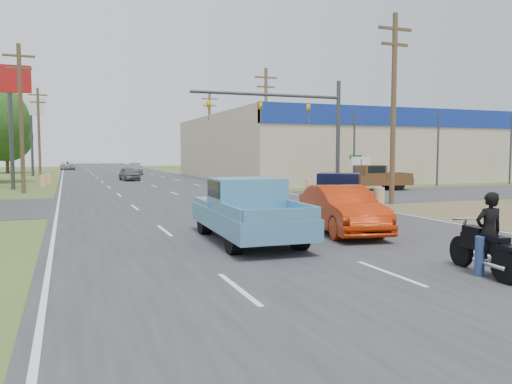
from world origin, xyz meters
name	(u,v)px	position (x,y,z in m)	size (l,w,h in m)	color
ground	(390,274)	(0.00, 0.00, 0.00)	(200.00, 200.00, 0.00)	#395120
main_road	(141,181)	(0.00, 40.00, 0.01)	(15.00, 180.00, 0.02)	#2D2D30
cross_road	(196,202)	(0.00, 18.00, 0.01)	(120.00, 10.00, 0.02)	#2D2D30
dirt_verge	(454,209)	(11.00, 10.00, 0.01)	(8.00, 18.00, 0.01)	brown
big_box_store	(412,148)	(32.00, 39.93, 3.31)	(50.00, 28.10, 6.60)	#B7A88C
utility_pole_1	(394,104)	(9.50, 13.00, 5.32)	(2.00, 0.28, 10.00)	#4C3823
utility_pole_2	(266,123)	(9.50, 31.00, 5.32)	(2.00, 0.28, 10.00)	#4C3823
utility_pole_3	(210,132)	(9.50, 49.00, 5.32)	(2.00, 0.28, 10.00)	#4C3823
utility_pole_5	(21,114)	(-9.50, 28.00, 5.32)	(2.00, 0.28, 10.00)	#4C3823
utility_pole_6	(39,130)	(-9.50, 52.00, 5.32)	(2.00, 0.28, 10.00)	#4C3823
tree_2	(6,137)	(-14.20, 66.00, 4.95)	(6.72, 6.72, 8.32)	#422D19
tree_3	(410,135)	(55.00, 70.00, 6.19)	(8.40, 8.40, 10.40)	#422D19
tree_5	(243,139)	(30.00, 95.00, 5.88)	(7.98, 7.98, 9.88)	#422D19
barrel_0	(379,197)	(8.00, 12.00, 0.50)	(0.56, 0.56, 1.00)	orange
barrel_1	(309,187)	(8.40, 20.50, 0.50)	(0.56, 0.56, 1.00)	orange
barrel_2	(43,181)	(-8.50, 34.00, 0.50)	(0.56, 0.56, 1.00)	orange
barrel_3	(49,179)	(-8.20, 38.00, 0.50)	(0.56, 0.56, 1.00)	orange
pole_sign_left_near	(10,93)	(-10.50, 32.00, 7.17)	(3.00, 0.35, 9.20)	#3F3F44
pole_sign_left_far	(31,116)	(-10.50, 56.00, 7.17)	(3.00, 0.35, 9.20)	#3F3F44
lane_sign	(361,168)	(8.20, 14.00, 1.90)	(1.20, 0.08, 2.52)	#3F3F44
street_name_sign	(355,173)	(8.80, 15.50, 1.61)	(0.80, 0.08, 2.61)	#3F3F44
signal_mast	(298,117)	(5.82, 17.00, 4.80)	(9.12, 0.40, 7.00)	#3F3F44
red_convertible	(342,210)	(1.97, 5.42, 0.80)	(1.69, 4.84, 1.60)	#B12808
motorcycle	(490,253)	(1.92, -0.97, 0.54)	(0.80, 2.39, 1.21)	black
rider	(489,236)	(1.93, -0.90, 0.89)	(0.65, 0.42, 1.77)	black
blue_pickup	(246,209)	(-1.56, 5.20, 0.99)	(2.49, 5.98, 1.96)	black
navy_pickup	(339,192)	(5.30, 11.35, 0.90)	(4.81, 5.55, 1.78)	black
brown_pickup	(370,177)	(14.17, 22.02, 0.94)	(5.85, 2.95, 1.86)	black
distant_car_grey	(129,174)	(-0.92, 41.36, 0.67)	(1.58, 3.92, 1.33)	#56565B
distant_car_silver	(135,169)	(1.46, 55.92, 0.73)	(2.06, 5.06, 1.47)	#98989C
distant_car_white	(68,165)	(-6.50, 78.74, 0.70)	(2.34, 5.07, 1.41)	#BDBDBD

